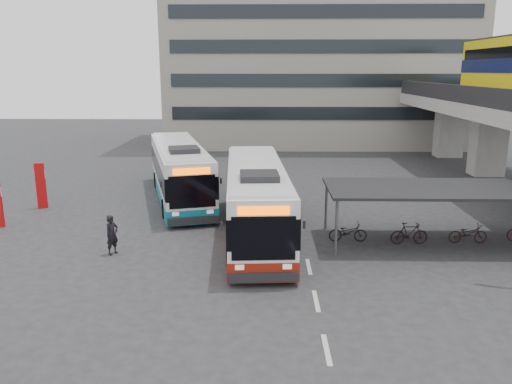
{
  "coord_description": "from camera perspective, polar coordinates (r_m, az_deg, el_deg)",
  "views": [
    {
      "loc": [
        0.78,
        -18.44,
        7.57
      ],
      "look_at": [
        0.33,
        4.19,
        2.0
      ],
      "focal_mm": 35.0,
      "sensor_mm": 36.0,
      "label": 1
    }
  ],
  "objects": [
    {
      "name": "ground",
      "position": [
        19.95,
        -1.2,
        -8.48
      ],
      "size": [
        120.0,
        120.0,
        0.0
      ],
      "primitive_type": "plane",
      "color": "#28282B",
      "rests_on": "ground"
    },
    {
      "name": "bike_shelter",
      "position": [
        23.53,
        20.14,
        -1.64
      ],
      "size": [
        10.0,
        4.0,
        2.54
      ],
      "color": "#595B60",
      "rests_on": "ground"
    },
    {
      "name": "office_block",
      "position": [
        54.91,
        6.97,
        18.88
      ],
      "size": [
        30.0,
        15.0,
        25.0
      ],
      "primitive_type": "cube",
      "color": "gray",
      "rests_on": "ground"
    },
    {
      "name": "road_markings",
      "position": [
        17.28,
        6.89,
        -12.25
      ],
      "size": [
        0.15,
        7.6,
        0.01
      ],
      "color": "beige",
      "rests_on": "ground"
    },
    {
      "name": "bus_main",
      "position": [
        23.22,
        0.01,
        -0.94
      ],
      "size": [
        3.37,
        12.2,
        3.56
      ],
      "rotation": [
        0.0,
        0.0,
        0.06
      ],
      "color": "white",
      "rests_on": "ground"
    },
    {
      "name": "bus_teal",
      "position": [
        30.04,
        -8.74,
        2.31
      ],
      "size": [
        5.75,
        12.31,
        3.57
      ],
      "rotation": [
        0.0,
        0.0,
        0.27
      ],
      "color": "white",
      "rests_on": "ground"
    },
    {
      "name": "pedestrian",
      "position": [
        21.77,
        -16.13,
        -4.73
      ],
      "size": [
        0.67,
        0.74,
        1.69
      ],
      "primitive_type": "imported",
      "rotation": [
        0.0,
        0.0,
        1.03
      ],
      "color": "black",
      "rests_on": "ground"
    },
    {
      "name": "sign_totem_north",
      "position": [
        30.21,
        -23.37,
        0.74
      ],
      "size": [
        0.55,
        0.28,
        2.56
      ],
      "rotation": [
        0.0,
        0.0,
        0.23
      ],
      "color": "#B50B0C",
      "rests_on": "ground"
    }
  ]
}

